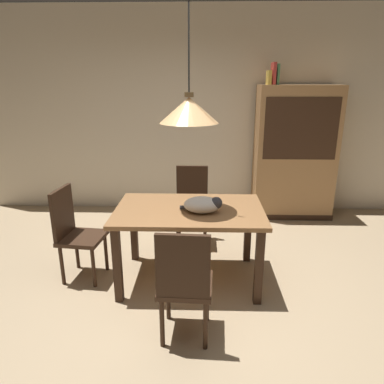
# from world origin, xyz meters

# --- Properties ---
(ground) EXTENTS (10.00, 10.00, 0.00)m
(ground) POSITION_xyz_m (0.00, 0.00, 0.00)
(ground) COLOR tan
(back_wall) EXTENTS (6.40, 0.10, 2.90)m
(back_wall) POSITION_xyz_m (0.00, 2.65, 1.45)
(back_wall) COLOR beige
(back_wall) RESTS_ON ground
(dining_table) EXTENTS (1.40, 0.90, 0.75)m
(dining_table) POSITION_xyz_m (-0.03, 0.53, 0.65)
(dining_table) COLOR olive
(dining_table) RESTS_ON ground
(chair_left_side) EXTENTS (0.44, 0.44, 0.93)m
(chair_left_side) POSITION_xyz_m (-1.16, 0.54, 0.51)
(chair_left_side) COLOR #382316
(chair_left_side) RESTS_ON ground
(chair_far_back) EXTENTS (0.40, 0.40, 0.93)m
(chair_far_back) POSITION_xyz_m (-0.03, 1.41, 0.51)
(chair_far_back) COLOR #382316
(chair_far_back) RESTS_ON ground
(chair_near_front) EXTENTS (0.42, 0.42, 0.93)m
(chair_near_front) POSITION_xyz_m (-0.04, -0.35, 0.51)
(chair_near_front) COLOR #382316
(chair_near_front) RESTS_ON ground
(cat_sleeping) EXTENTS (0.39, 0.23, 0.16)m
(cat_sleeping) POSITION_xyz_m (0.10, 0.43, 0.83)
(cat_sleeping) COLOR silver
(cat_sleeping) RESTS_ON dining_table
(pendant_lamp) EXTENTS (0.52, 0.52, 1.30)m
(pendant_lamp) POSITION_xyz_m (-0.03, 0.53, 1.66)
(pendant_lamp) COLOR #E0A86B
(hutch_bookcase) EXTENTS (1.12, 0.45, 1.85)m
(hutch_bookcase) POSITION_xyz_m (1.39, 2.32, 0.89)
(hutch_bookcase) COLOR #A87A4C
(hutch_bookcase) RESTS_ON ground
(book_yellow_short) EXTENTS (0.04, 0.20, 0.18)m
(book_yellow_short) POSITION_xyz_m (0.96, 2.32, 1.94)
(book_yellow_short) COLOR gold
(book_yellow_short) RESTS_ON hutch_bookcase
(book_red_tall) EXTENTS (0.04, 0.22, 0.28)m
(book_red_tall) POSITION_xyz_m (1.01, 2.32, 1.99)
(book_red_tall) COLOR #B73833
(book_red_tall) RESTS_ON hutch_bookcase
(book_green_slim) EXTENTS (0.03, 0.20, 0.26)m
(book_green_slim) POSITION_xyz_m (1.06, 2.32, 1.98)
(book_green_slim) COLOR #427A4C
(book_green_slim) RESTS_ON hutch_bookcase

